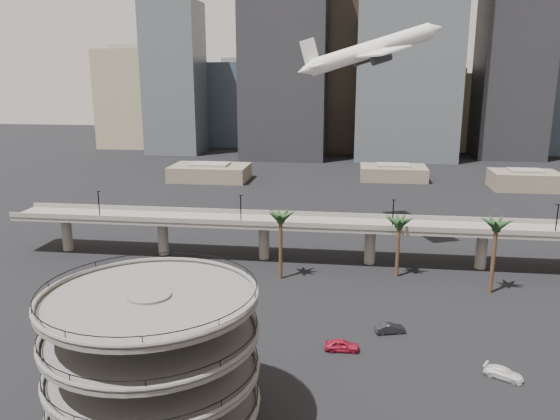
# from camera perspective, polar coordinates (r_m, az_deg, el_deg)

# --- Properties ---
(parking_ramp) EXTENTS (22.20, 22.20, 17.35)m
(parking_ramp) POSITION_cam_1_polar(r_m,az_deg,el_deg) (59.82, -13.14, -14.26)
(parking_ramp) COLOR #524F4D
(parking_ramp) RESTS_ON ground
(overpass) EXTENTS (130.00, 9.30, 14.70)m
(overpass) POSITION_cam_1_polar(r_m,az_deg,el_deg) (112.45, 3.84, -1.78)
(overpass) COLOR slate
(overpass) RESTS_ON ground
(palm_trees) EXTENTS (42.40, 10.40, 14.00)m
(palm_trees) POSITION_cam_1_polar(r_m,az_deg,el_deg) (101.43, 11.40, -1.38)
(palm_trees) COLOR #4B3520
(palm_trees) RESTS_ON ground
(low_buildings) EXTENTS (135.00, 27.50, 6.80)m
(low_buildings) POSITION_cam_1_polar(r_m,az_deg,el_deg) (198.44, 7.53, 3.69)
(low_buildings) COLOR brown
(low_buildings) RESTS_ON ground
(skyline) EXTENTS (269.00, 86.00, 112.76)m
(skyline) POSITION_cam_1_polar(r_m,az_deg,el_deg) (270.29, 9.68, 14.48)
(skyline) COLOR gray
(skyline) RESTS_ON ground
(airborne_jet) EXTENTS (33.27, 30.47, 13.15)m
(airborne_jet) POSITION_cam_1_polar(r_m,az_deg,el_deg) (125.41, 9.46, 16.15)
(airborne_jet) COLOR silver
(airborne_jet) RESTS_ON ground
(car_a) EXTENTS (4.93, 2.15, 1.66)m
(car_a) POSITION_cam_1_polar(r_m,az_deg,el_deg) (79.39, 6.47, -13.86)
(car_a) COLOR #A51730
(car_a) RESTS_ON ground
(car_b) EXTENTS (4.79, 2.76, 1.49)m
(car_b) POSITION_cam_1_polar(r_m,az_deg,el_deg) (85.40, 11.42, -12.03)
(car_b) COLOR black
(car_b) RESTS_ON ground
(car_c) EXTENTS (5.20, 4.07, 1.41)m
(car_c) POSITION_cam_1_polar(r_m,az_deg,el_deg) (78.16, 22.32, -15.48)
(car_c) COLOR silver
(car_c) RESTS_ON ground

